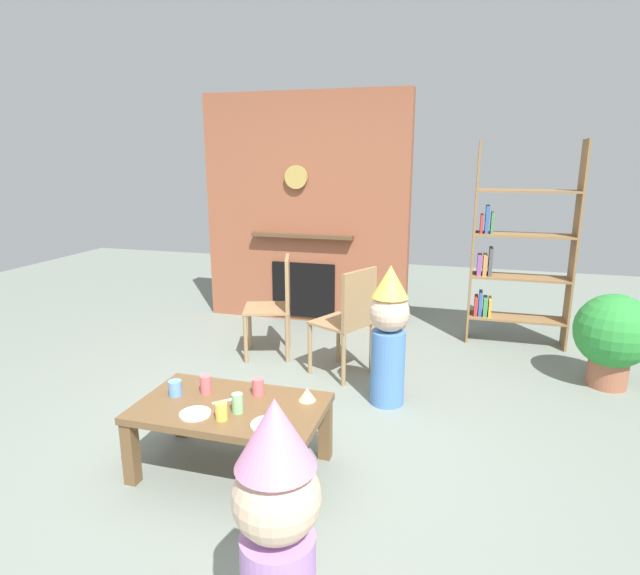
% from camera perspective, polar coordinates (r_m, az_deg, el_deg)
% --- Properties ---
extents(ground_plane, '(12.00, 12.00, 0.00)m').
position_cam_1_polar(ground_plane, '(3.34, -4.56, -17.24)').
color(ground_plane, gray).
extents(brick_fireplace_feature, '(2.20, 0.28, 2.40)m').
position_cam_1_polar(brick_fireplace_feature, '(5.55, -1.61, 8.41)').
color(brick_fireplace_feature, '#935138').
rests_on(brick_fireplace_feature, ground_plane).
extents(bookshelf, '(0.90, 0.28, 1.90)m').
position_cam_1_polar(bookshelf, '(5.16, 20.53, 3.39)').
color(bookshelf, olive).
rests_on(bookshelf, ground_plane).
extents(coffee_table, '(1.04, 0.62, 0.40)m').
position_cam_1_polar(coffee_table, '(3.01, -9.80, -13.70)').
color(coffee_table, brown).
rests_on(coffee_table, ground_plane).
extents(paper_cup_near_left, '(0.06, 0.06, 0.11)m').
position_cam_1_polar(paper_cup_near_left, '(2.87, -9.09, -12.48)').
color(paper_cup_near_left, '#8CD18C').
rests_on(paper_cup_near_left, coffee_table).
extents(paper_cup_near_right, '(0.07, 0.07, 0.10)m').
position_cam_1_polar(paper_cup_near_right, '(3.06, -6.85, -10.80)').
color(paper_cup_near_right, '#E5666B').
rests_on(paper_cup_near_right, coffee_table).
extents(paper_cup_center, '(0.06, 0.06, 0.09)m').
position_cam_1_polar(paper_cup_center, '(2.82, -10.82, -13.28)').
color(paper_cup_center, '#F2CC4C').
rests_on(paper_cup_center, coffee_table).
extents(paper_cup_far_left, '(0.07, 0.07, 0.11)m').
position_cam_1_polar(paper_cup_far_left, '(3.13, -12.47, -10.38)').
color(paper_cup_far_left, '#E5666B').
rests_on(paper_cup_far_left, coffee_table).
extents(paper_cup_far_right, '(0.08, 0.08, 0.09)m').
position_cam_1_polar(paper_cup_far_right, '(3.14, -15.67, -10.63)').
color(paper_cup_far_right, '#669EE0').
rests_on(paper_cup_far_right, coffee_table).
extents(paper_plate_front, '(0.17, 0.17, 0.01)m').
position_cam_1_polar(paper_plate_front, '(2.91, -13.60, -13.38)').
color(paper_plate_front, white).
rests_on(paper_plate_front, coffee_table).
extents(paper_plate_rear, '(0.20, 0.20, 0.01)m').
position_cam_1_polar(paper_plate_rear, '(2.74, -5.56, -14.82)').
color(paper_plate_rear, white).
rests_on(paper_plate_rear, coffee_table).
extents(birthday_cake_slice, '(0.10, 0.10, 0.07)m').
position_cam_1_polar(birthday_cake_slice, '(2.98, -1.43, -11.68)').
color(birthday_cake_slice, '#EAC68C').
rests_on(birthday_cake_slice, coffee_table).
extents(table_fork, '(0.12, 0.11, 0.01)m').
position_cam_1_polar(table_fork, '(3.03, -10.43, -12.17)').
color(table_fork, silver).
rests_on(table_fork, coffee_table).
extents(child_with_cone_hat, '(0.29, 0.29, 1.04)m').
position_cam_1_polar(child_with_cone_hat, '(1.85, -4.71, -25.82)').
color(child_with_cone_hat, '#B27FCC').
rests_on(child_with_cone_hat, ground_plane).
extents(child_in_pink, '(0.28, 0.28, 1.02)m').
position_cam_1_polar(child_in_pink, '(3.70, 7.59, -4.91)').
color(child_in_pink, '#4C7FC6').
rests_on(child_in_pink, ground_plane).
extents(dining_chair_left, '(0.50, 0.50, 0.90)m').
position_cam_1_polar(dining_chair_left, '(4.60, -4.72, -1.44)').
color(dining_chair_left, '#9E7A51').
rests_on(dining_chair_left, ground_plane).
extents(dining_chair_middle, '(0.54, 0.54, 0.90)m').
position_cam_1_polar(dining_chair_middle, '(4.14, 3.32, -3.18)').
color(dining_chair_middle, '#9E7A51').
rests_on(dining_chair_middle, ground_plane).
extents(potted_plant_tall, '(0.57, 0.57, 0.74)m').
position_cam_1_polar(potted_plant_tall, '(4.57, 29.58, -4.55)').
color(potted_plant_tall, '#9E5B42').
rests_on(potted_plant_tall, ground_plane).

